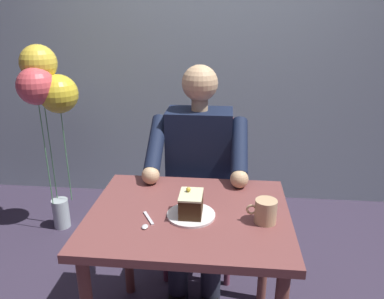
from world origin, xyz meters
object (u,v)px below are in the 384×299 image
at_px(dining_table, 189,232).
at_px(coffee_cup, 265,211).
at_px(cake_slice, 191,204).
at_px(balloon_display, 47,92).
at_px(chair, 200,186).
at_px(seated_person, 198,176).
at_px(dessert_spoon, 147,223).

xyz_separation_m(dining_table, coffee_cup, (-0.32, 0.05, 0.15)).
bearing_deg(cake_slice, balloon_display, -42.09).
xyz_separation_m(dining_table, chair, (0.00, -0.66, -0.10)).
xyz_separation_m(chair, balloon_display, (1.04, -0.26, 0.51)).
relative_size(seated_person, balloon_display, 0.95).
height_order(dessert_spoon, balloon_display, balloon_display).
xyz_separation_m(dessert_spoon, balloon_display, (0.88, -1.03, 0.31)).
xyz_separation_m(cake_slice, coffee_cup, (-0.31, 0.02, -0.01)).
bearing_deg(dining_table, balloon_display, -41.43).
relative_size(seated_person, cake_slice, 9.65).
relative_size(chair, seated_person, 0.73).
xyz_separation_m(chair, seated_person, (0.00, 0.17, 0.15)).
relative_size(dining_table, seated_person, 0.69).
distance_m(dessert_spoon, balloon_display, 1.39).
bearing_deg(dessert_spoon, chair, -101.81).
relative_size(dining_table, chair, 0.94).
bearing_deg(balloon_display, coffee_cup, 144.47).
relative_size(coffee_cup, balloon_display, 0.09).
relative_size(chair, coffee_cup, 7.34).
bearing_deg(seated_person, balloon_display, -22.58).
relative_size(dessert_spoon, balloon_display, 0.10).
distance_m(cake_slice, dessert_spoon, 0.20).
bearing_deg(dining_table, dessert_spoon, 34.75).
bearing_deg(dessert_spoon, coffee_cup, -172.93).
xyz_separation_m(chair, coffee_cup, (-0.32, 0.71, 0.25)).
height_order(seated_person, cake_slice, seated_person).
xyz_separation_m(chair, dessert_spoon, (0.16, 0.77, 0.20)).
bearing_deg(seated_person, coffee_cup, 120.64).
height_order(cake_slice, balloon_display, balloon_display).
bearing_deg(cake_slice, dessert_spoon, 24.27).
bearing_deg(chair, dining_table, 90.00).
relative_size(dining_table, balloon_display, 0.65).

